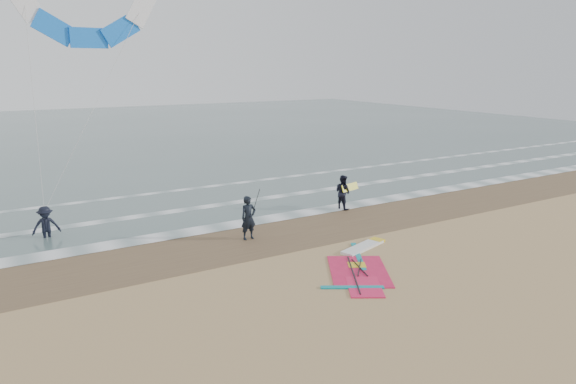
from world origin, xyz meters
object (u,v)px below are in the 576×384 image
windsurf_rig (361,264)px  person_walking (343,192)px  person_wading (45,219)px  surf_kite (87,22)px  person_standing (248,218)px

windsurf_rig → person_walking: person_walking is taller
person_wading → person_walking: bearing=-8.7°
surf_kite → person_walking: bearing=-23.5°
person_standing → person_wading: bearing=147.0°
person_wading → surf_kite: surf_kite is taller
person_wading → surf_kite: 9.43m
person_standing → surf_kite: 12.08m
surf_kite → person_wading: bearing=-142.9°
person_walking → surf_kite: (-11.49, 5.00, 8.66)m
person_wading → surf_kite: size_ratio=0.18×
person_standing → person_walking: 6.89m
person_walking → surf_kite: size_ratio=0.19×
person_standing → person_wading: 9.12m
person_standing → person_walking: size_ratio=1.05×
person_standing → person_wading: size_ratio=1.08×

